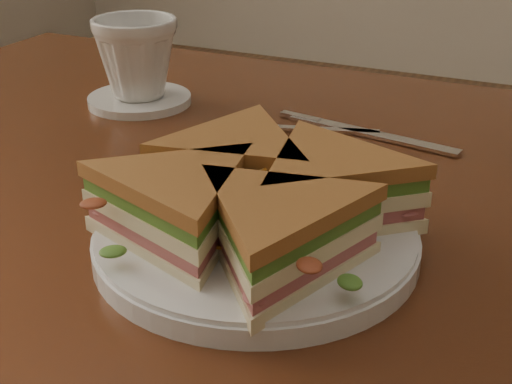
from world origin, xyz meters
TOP-DOWN VIEW (x-y plane):
  - table at (0.00, 0.00)m, footprint 1.20×0.80m
  - plate at (0.03, -0.11)m, footprint 0.25×0.25m
  - sandwich_wedges at (0.03, -0.11)m, footprint 0.31×0.31m
  - crisps_mound at (0.03, -0.11)m, footprint 0.09×0.09m
  - spoon at (-0.08, 0.13)m, footprint 0.18×0.07m
  - knife at (0.03, 0.16)m, footprint 0.21×0.05m
  - saucer at (-0.25, 0.15)m, footprint 0.13×0.13m
  - coffee_cup at (-0.25, 0.15)m, footprint 0.12×0.12m

SIDE VIEW (x-z plane):
  - table at x=0.00m, z-range 0.28..1.03m
  - knife at x=0.03m, z-range 0.75..0.75m
  - spoon at x=-0.08m, z-range 0.75..0.76m
  - saucer at x=-0.25m, z-range 0.75..0.76m
  - plate at x=0.03m, z-range 0.75..0.77m
  - crisps_mound at x=0.03m, z-range 0.77..0.82m
  - sandwich_wedges at x=0.03m, z-range 0.77..0.82m
  - coffee_cup at x=-0.25m, z-range 0.76..0.85m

